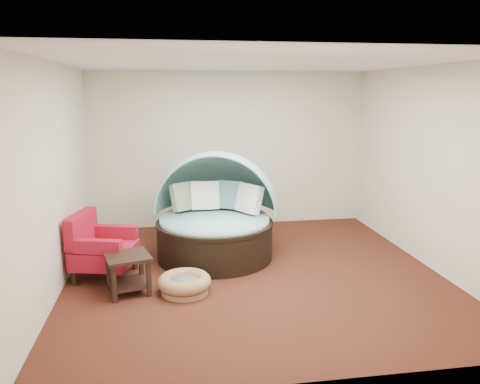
{
  "coord_description": "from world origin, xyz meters",
  "views": [
    {
      "loc": [
        -1.13,
        -5.95,
        2.45
      ],
      "look_at": [
        -0.1,
        0.6,
        1.02
      ],
      "focal_mm": 35.0,
      "sensor_mm": 36.0,
      "label": 1
    }
  ],
  "objects": [
    {
      "name": "pet_basket",
      "position": [
        -0.97,
        -0.49,
        0.12
      ],
      "size": [
        0.81,
        0.81,
        0.23
      ],
      "rotation": [
        0.0,
        0.0,
        -0.25
      ],
      "color": "brown",
      "rests_on": "floor"
    },
    {
      "name": "side_table",
      "position": [
        -1.65,
        -0.39,
        0.32
      ],
      "size": [
        0.63,
        0.63,
        0.49
      ],
      "rotation": [
        0.0,
        0.0,
        0.27
      ],
      "color": "black",
      "rests_on": "floor"
    },
    {
      "name": "ceiling",
      "position": [
        0.0,
        0.0,
        2.8
      ],
      "size": [
        5.0,
        5.0,
        0.0
      ],
      "primitive_type": "plane",
      "rotation": [
        3.14,
        0.0,
        0.0
      ],
      "color": "white",
      "rests_on": "wall_back"
    },
    {
      "name": "wall_right",
      "position": [
        2.5,
        0.0,
        1.4
      ],
      "size": [
        0.0,
        5.0,
        5.0
      ],
      "primitive_type": "plane",
      "rotation": [
        1.57,
        0.0,
        -1.57
      ],
      "color": "beige",
      "rests_on": "floor"
    },
    {
      "name": "wall_front",
      "position": [
        0.0,
        -2.5,
        1.4
      ],
      "size": [
        5.0,
        0.0,
        5.0
      ],
      "primitive_type": "plane",
      "rotation": [
        -1.57,
        0.0,
        0.0
      ],
      "color": "beige",
      "rests_on": "floor"
    },
    {
      "name": "floor",
      "position": [
        0.0,
        0.0,
        0.0
      ],
      "size": [
        5.0,
        5.0,
        0.0
      ],
      "primitive_type": "plane",
      "color": "#451E13",
      "rests_on": "ground"
    },
    {
      "name": "wall_left",
      "position": [
        -2.5,
        0.0,
        1.4
      ],
      "size": [
        0.0,
        5.0,
        5.0
      ],
      "primitive_type": "plane",
      "rotation": [
        1.57,
        0.0,
        1.57
      ],
      "color": "beige",
      "rests_on": "floor"
    },
    {
      "name": "canopy_daybed",
      "position": [
        -0.44,
        0.8,
        0.73
      ],
      "size": [
        2.13,
        2.09,
        1.59
      ],
      "rotation": [
        0.0,
        0.0,
        -0.24
      ],
      "color": "black",
      "rests_on": "floor"
    },
    {
      "name": "wall_back",
      "position": [
        0.0,
        2.5,
        1.4
      ],
      "size": [
        5.0,
        0.0,
        5.0
      ],
      "primitive_type": "plane",
      "rotation": [
        1.57,
        0.0,
        0.0
      ],
      "color": "beige",
      "rests_on": "floor"
    },
    {
      "name": "red_armchair",
      "position": [
        -2.06,
        0.21,
        0.41
      ],
      "size": [
        0.92,
        0.92,
        0.89
      ],
      "rotation": [
        0.0,
        0.0,
        -0.26
      ],
      "color": "black",
      "rests_on": "floor"
    }
  ]
}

